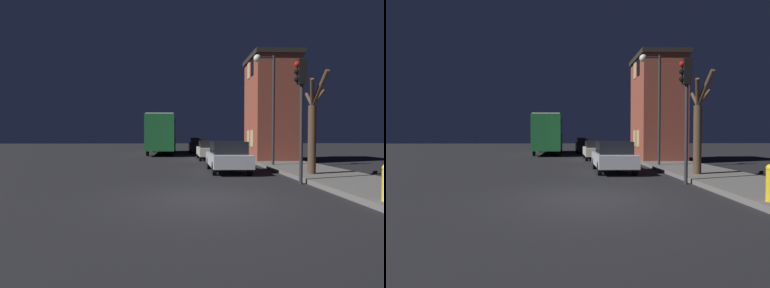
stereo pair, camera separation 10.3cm
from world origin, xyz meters
TOP-DOWN VIEW (x-y plane):
  - ground_plane at (0.00, 0.00)m, footprint 120.00×120.00m
  - brick_building at (5.57, 11.90)m, footprint 3.12×4.05m
  - streetlamp at (4.08, 7.77)m, footprint 1.17×0.41m
  - traffic_light at (3.67, 2.24)m, footprint 0.43×0.24m
  - bare_tree at (4.82, 3.79)m, footprint 1.09×2.16m
  - bus at (-2.35, 20.72)m, footprint 2.44×9.55m
  - car_near_lane at (1.63, 5.98)m, footprint 1.76×3.87m
  - car_mid_lane at (1.53, 13.62)m, footprint 1.75×4.14m
  - car_far_lane at (1.23, 22.72)m, footprint 1.85×4.04m

SIDE VIEW (x-z plane):
  - ground_plane at x=0.00m, z-range 0.00..0.00m
  - car_mid_lane at x=1.53m, z-range 0.05..1.42m
  - car_near_lane at x=1.63m, z-range 0.02..1.51m
  - car_far_lane at x=1.23m, z-range 0.02..1.58m
  - bare_tree at x=4.82m, z-range 0.06..4.18m
  - bus at x=-2.35m, z-range 0.34..4.00m
  - traffic_light at x=3.67m, z-range 0.97..5.46m
  - brick_building at x=5.57m, z-range 0.19..7.21m
  - streetlamp at x=4.08m, z-range 1.26..7.23m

